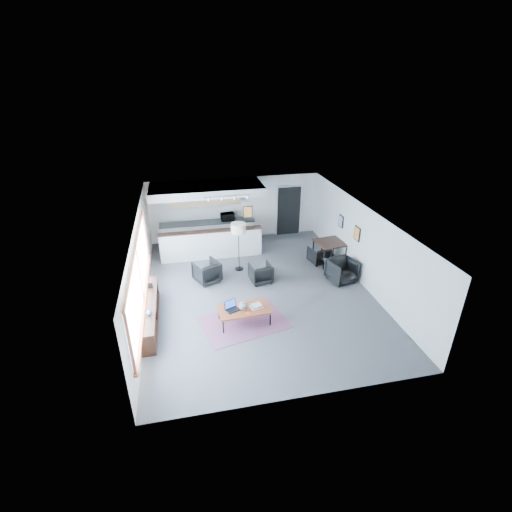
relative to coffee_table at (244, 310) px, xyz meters
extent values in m
cube|color=#4B4B4D|center=(0.74, 1.57, -0.44)|extent=(7.00, 9.00, 0.01)
cube|color=white|center=(0.74, 1.57, 2.17)|extent=(7.00, 9.00, 0.01)
cube|color=silver|center=(0.74, 6.08, 0.87)|extent=(7.00, 0.01, 2.60)
cube|color=silver|center=(0.74, -2.93, 0.87)|extent=(7.00, 0.01, 2.60)
cube|color=silver|center=(-2.77, 1.57, 0.87)|extent=(0.01, 9.00, 2.60)
cube|color=silver|center=(4.24, 1.57, 0.87)|extent=(0.01, 9.00, 2.60)
cube|color=#8CBFFF|center=(-2.73, 0.67, 1.07)|extent=(0.02, 5.80, 1.55)
cube|color=brown|center=(-2.70, 0.67, 0.27)|extent=(0.10, 5.95, 0.06)
cube|color=brown|center=(-2.71, 0.67, 1.87)|extent=(0.06, 5.95, 0.06)
cube|color=brown|center=(-2.71, -2.23, 1.07)|extent=(0.06, 0.06, 1.60)
cube|color=brown|center=(-2.71, 0.67, 1.07)|extent=(0.06, 0.06, 1.60)
cube|color=brown|center=(-2.71, 3.57, 1.07)|extent=(0.06, 0.06, 1.60)
cube|color=black|center=(-2.56, 0.57, 0.19)|extent=(0.35, 3.00, 0.05)
cube|color=black|center=(-2.56, 0.57, -0.38)|extent=(0.35, 3.00, 0.05)
cube|color=black|center=(-2.56, -0.88, -0.10)|extent=(0.33, 0.04, 0.55)
cube|color=black|center=(-2.56, 0.57, -0.10)|extent=(0.33, 0.04, 0.55)
cube|color=black|center=(-2.56, 2.02, -0.10)|extent=(0.33, 0.04, 0.55)
cube|color=#3359A5|center=(-2.56, -0.73, -0.26)|extent=(0.18, 0.04, 0.20)
cube|color=silver|center=(-2.56, -0.56, -0.25)|extent=(0.18, 0.04, 0.22)
cube|color=maroon|center=(-2.56, -0.39, -0.24)|extent=(0.18, 0.04, 0.24)
cube|color=black|center=(-2.56, -0.22, -0.26)|extent=(0.18, 0.04, 0.20)
cube|color=#3359A5|center=(-2.56, -0.05, -0.25)|extent=(0.18, 0.04, 0.22)
cube|color=silver|center=(-2.56, 0.12, -0.24)|extent=(0.18, 0.04, 0.24)
cube|color=maroon|center=(-2.56, 0.29, -0.26)|extent=(0.18, 0.04, 0.20)
cube|color=black|center=(-2.56, 0.46, -0.25)|extent=(0.18, 0.04, 0.22)
cube|color=#3359A5|center=(-2.56, 0.63, -0.24)|extent=(0.18, 0.03, 0.24)
cube|color=silver|center=(-2.56, 0.80, -0.26)|extent=(0.18, 0.03, 0.20)
cube|color=maroon|center=(-2.56, 0.97, -0.25)|extent=(0.18, 0.03, 0.22)
cube|color=black|center=(-2.56, 1.14, -0.24)|extent=(0.18, 0.04, 0.24)
cube|color=black|center=(-2.56, 1.37, 0.30)|extent=(0.14, 0.02, 0.18)
sphere|color=#264C99|center=(-2.54, -0.03, 0.28)|extent=(0.14, 0.14, 0.14)
cube|color=white|center=(-0.46, 4.27, 0.12)|extent=(3.80, 0.25, 1.10)
cube|color=black|center=(-0.46, 4.27, 0.68)|extent=(3.85, 0.32, 0.04)
cube|color=white|center=(-0.46, 5.72, 0.02)|extent=(3.80, 0.60, 0.90)
cube|color=#2D2D2D|center=(-0.46, 5.72, 0.48)|extent=(3.82, 0.62, 0.04)
cube|color=tan|center=(-0.46, 5.87, 1.52)|extent=(2.80, 0.35, 0.70)
cube|color=white|center=(-0.46, 5.17, 2.02)|extent=(4.20, 1.80, 0.30)
cube|color=black|center=(0.94, 4.28, 1.32)|extent=(0.35, 0.03, 0.45)
cube|color=orange|center=(0.94, 4.27, 1.32)|extent=(0.30, 0.01, 0.40)
cube|color=black|center=(3.04, 5.99, 0.62)|extent=(1.00, 0.12, 2.10)
cube|color=white|center=(2.52, 6.00, 0.62)|extent=(0.06, 0.10, 2.10)
cube|color=white|center=(3.56, 6.00, 0.62)|extent=(0.06, 0.10, 2.10)
cube|color=white|center=(3.04, 6.00, 1.69)|extent=(1.10, 0.10, 0.06)
cube|color=silver|center=(0.14, 3.77, 2.13)|extent=(1.60, 0.04, 0.04)
cylinder|color=silver|center=(-0.51, 3.77, 2.05)|extent=(0.07, 0.07, 0.09)
cylinder|color=silver|center=(-0.06, 3.77, 2.05)|extent=(0.07, 0.07, 0.09)
cylinder|color=silver|center=(0.39, 3.77, 2.05)|extent=(0.07, 0.07, 0.09)
cylinder|color=silver|center=(0.84, 3.77, 2.05)|extent=(0.07, 0.07, 0.09)
cube|color=black|center=(4.21, 1.97, 1.12)|extent=(0.03, 0.38, 0.48)
cube|color=orange|center=(4.19, 1.97, 1.12)|extent=(0.00, 0.32, 0.42)
cube|color=black|center=(4.21, 3.27, 1.07)|extent=(0.03, 0.34, 0.44)
cube|color=#859FC5|center=(4.19, 3.27, 1.07)|extent=(0.00, 0.28, 0.38)
cube|color=#64344E|center=(0.00, 0.00, -0.43)|extent=(2.61, 2.05, 0.01)
cube|color=brown|center=(0.00, 0.00, 0.01)|extent=(1.47, 0.85, 0.06)
cube|color=black|center=(-0.64, -0.37, -0.22)|extent=(0.03, 0.03, 0.42)
cube|color=black|center=(-0.68, 0.29, -0.22)|extent=(0.03, 0.03, 0.42)
cube|color=black|center=(0.68, -0.29, -0.22)|extent=(0.03, 0.03, 0.42)
cube|color=black|center=(0.64, 0.37, -0.22)|extent=(0.03, 0.03, 0.42)
cube|color=black|center=(0.02, -0.33, -0.03)|extent=(1.37, 0.11, 0.03)
cube|color=black|center=(-0.02, 0.33, -0.03)|extent=(1.37, 0.11, 0.03)
cube|color=black|center=(-0.32, -0.01, 0.05)|extent=(0.43, 0.38, 0.02)
cube|color=black|center=(-0.37, 0.11, 0.17)|extent=(0.35, 0.20, 0.24)
cube|color=blue|center=(-0.37, 0.10, 0.17)|extent=(0.32, 0.17, 0.20)
sphere|color=gray|center=(-0.03, -0.04, 0.16)|extent=(0.25, 0.25, 0.25)
cube|color=silver|center=(0.35, 0.00, 0.05)|extent=(0.38, 0.33, 0.04)
cube|color=#3359A5|center=(0.35, 0.00, 0.09)|extent=(0.34, 0.30, 0.03)
cube|color=silver|center=(0.34, -0.02, 0.12)|extent=(0.32, 0.27, 0.03)
cube|color=#E5590C|center=(0.06, -0.23, 0.04)|extent=(0.14, 0.14, 0.01)
imported|color=black|center=(-0.81, 2.55, -0.04)|extent=(1.00, 0.98, 0.79)
imported|color=black|center=(0.96, 2.15, -0.08)|extent=(0.77, 0.73, 0.71)
cylinder|color=black|center=(0.40, 3.16, -0.42)|extent=(0.37, 0.37, 0.03)
cylinder|color=black|center=(0.40, 3.16, 0.34)|extent=(0.03, 0.03, 1.49)
cylinder|color=beige|center=(0.40, 3.16, 1.16)|extent=(0.62, 0.62, 0.33)
cube|color=black|center=(3.74, 3.00, 0.37)|extent=(1.09, 1.09, 0.04)
cylinder|color=black|center=(3.36, 2.52, -0.04)|extent=(0.05, 0.05, 0.79)
cylinder|color=black|center=(3.26, 3.38, -0.04)|extent=(0.05, 0.05, 0.79)
cylinder|color=black|center=(4.22, 2.62, -0.04)|extent=(0.05, 0.05, 0.79)
cylinder|color=black|center=(4.12, 3.48, -0.04)|extent=(0.05, 0.05, 0.79)
imported|color=black|center=(3.64, 1.62, -0.07)|extent=(0.84, 0.81, 0.73)
imported|color=black|center=(3.37, 3.06, -0.14)|extent=(0.66, 0.63, 0.59)
imported|color=black|center=(0.36, 5.72, 0.68)|extent=(0.56, 0.34, 0.36)
camera|label=1|loc=(-1.47, -8.47, 5.93)|focal=26.00mm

